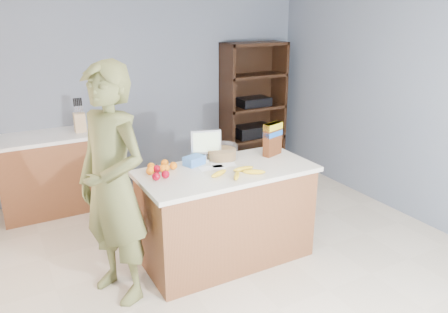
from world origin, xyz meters
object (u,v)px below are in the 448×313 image
shelving_unit (251,109)px  tv (206,143)px  person (113,186)px  cereal_box (273,137)px  counter_peninsula (227,218)px

shelving_unit → tv: 2.36m
shelving_unit → tv: size_ratio=6.38×
person → cereal_box: 1.60m
shelving_unit → person: size_ratio=0.95×
shelving_unit → cereal_box: (-0.98, -1.92, 0.22)m
cereal_box → shelving_unit: bearing=63.1°
person → cereal_box: (1.59, 0.15, 0.13)m
tv → cereal_box: (0.62, -0.19, 0.02)m
counter_peninsula → tv: tv is taller
counter_peninsula → shelving_unit: shelving_unit is taller
counter_peninsula → tv: size_ratio=5.53×
shelving_unit → person: 3.31m
shelving_unit → tv: (-1.59, -1.73, 0.19)m
counter_peninsula → person: size_ratio=0.82×
counter_peninsula → tv: bearing=98.1°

